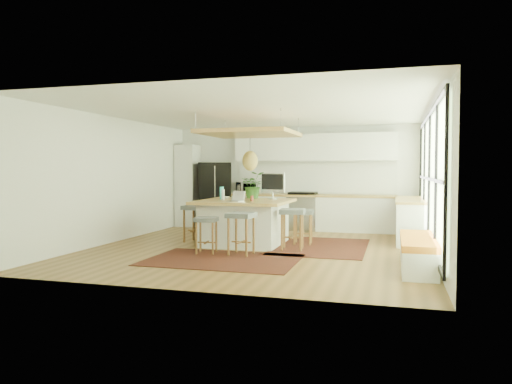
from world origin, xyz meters
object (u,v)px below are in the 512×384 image
(island, at_px, (245,222))
(laptop, at_px, (235,196))
(stool_right_front, at_px, (292,232))
(monitor, at_px, (273,187))
(stool_near_right, at_px, (241,236))
(microwave, at_px, (247,186))
(island_plant, at_px, (253,188))
(stool_near_left, at_px, (206,235))
(stool_right_back, at_px, (303,227))
(fridge, at_px, (215,193))
(stool_left_side, at_px, (196,226))

(island, xyz_separation_m, laptop, (-0.04, -0.52, 0.58))
(stool_right_front, bearing_deg, monitor, 124.16)
(stool_near_right, distance_m, microwave, 4.17)
(stool_near_right, distance_m, stool_right_front, 1.13)
(stool_right_front, xyz_separation_m, island_plant, (-1.11, 1.09, 0.81))
(laptop, xyz_separation_m, microwave, (-0.75, 3.19, 0.07))
(island_plant, bearing_deg, stool_near_left, -100.00)
(stool_near_left, height_order, laptop, laptop)
(stool_near_right, height_order, island_plant, island_plant)
(stool_near_left, height_order, stool_right_front, stool_right_front)
(stool_right_front, height_order, microwave, microwave)
(microwave, bearing_deg, island, -95.44)
(stool_near_left, xyz_separation_m, island_plant, (0.34, 1.95, 0.81))
(stool_right_back, height_order, monitor, monitor)
(island, bearing_deg, stool_right_back, 15.08)
(stool_right_front, relative_size, island_plant, 1.35)
(stool_right_back, height_order, laptop, laptop)
(stool_near_right, height_order, stool_right_front, stool_right_front)
(fridge, relative_size, island_plant, 2.98)
(island, bearing_deg, stool_near_right, -75.41)
(stool_near_left, relative_size, island_plant, 1.15)
(stool_near_left, xyz_separation_m, microwave, (-0.44, 3.98, 0.77))
(laptop, xyz_separation_m, island_plant, (0.04, 1.16, 0.11))
(stool_near_left, xyz_separation_m, stool_right_front, (1.45, 0.85, 0.00))
(fridge, height_order, stool_near_left, fridge)
(island, height_order, island_plant, island_plant)
(fridge, relative_size, monitor, 2.84)
(stool_near_right, bearing_deg, island_plant, 99.72)
(stool_near_left, relative_size, stool_right_back, 0.95)
(stool_near_left, relative_size, stool_near_right, 0.87)
(fridge, bearing_deg, monitor, -66.87)
(island, distance_m, stool_left_side, 1.12)
(fridge, relative_size, stool_right_front, 2.21)
(monitor, height_order, island_plant, monitor)
(laptop, distance_m, microwave, 3.28)
(island, distance_m, island_plant, 0.94)
(stool_right_front, relative_size, stool_right_back, 1.11)
(stool_left_side, relative_size, microwave, 1.37)
(island, distance_m, stool_near_right, 1.32)
(fridge, relative_size, island, 0.95)
(stool_right_front, height_order, island_plant, island_plant)
(island, relative_size, laptop, 5.73)
(stool_right_front, bearing_deg, stool_near_right, -133.64)
(stool_right_back, xyz_separation_m, microwave, (-1.97, 2.35, 0.77))
(microwave, bearing_deg, stool_right_front, -80.51)
(stool_near_left, distance_m, stool_right_front, 1.68)
(island, height_order, stool_left_side, island)
(island_plant, bearing_deg, island, -90.40)
(stool_near_left, distance_m, monitor, 2.13)
(island, distance_m, stool_right_front, 1.21)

